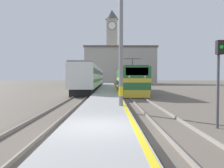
# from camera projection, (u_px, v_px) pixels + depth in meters

# --- Properties ---
(ground_plane) EXTENTS (200.00, 200.00, 0.00)m
(ground_plane) POSITION_uv_depth(u_px,v_px,m) (108.00, 90.00, 37.96)
(ground_plane) COLOR #60564C
(platform) EXTENTS (2.89, 140.00, 0.45)m
(platform) POSITION_uv_depth(u_px,v_px,m) (107.00, 90.00, 32.96)
(platform) COLOR #999999
(platform) RESTS_ON ground
(rail_track_near) EXTENTS (2.84, 140.00, 0.16)m
(rail_track_near) POSITION_uv_depth(u_px,v_px,m) (128.00, 92.00, 33.00)
(rail_track_near) COLOR #60564C
(rail_track_near) RESTS_ON ground
(rail_track_far) EXTENTS (2.83, 140.00, 0.16)m
(rail_track_far) POSITION_uv_depth(u_px,v_px,m) (89.00, 92.00, 32.94)
(rail_track_far) COLOR #60564C
(rail_track_far) RESTS_ON ground
(locomotive_train) EXTENTS (2.92, 19.27, 4.51)m
(locomotive_train) POSITION_uv_depth(u_px,v_px,m) (129.00, 80.00, 31.73)
(locomotive_train) COLOR black
(locomotive_train) RESTS_ON ground
(passenger_train) EXTENTS (2.92, 30.41, 4.01)m
(passenger_train) POSITION_uv_depth(u_px,v_px,m) (92.00, 77.00, 38.06)
(passenger_train) COLOR black
(passenger_train) RESTS_ON ground
(catenary_mast) EXTENTS (2.38, 0.28, 7.80)m
(catenary_mast) POSITION_uv_depth(u_px,v_px,m) (122.00, 44.00, 13.53)
(catenary_mast) COLOR gray
(catenary_mast) RESTS_ON platform
(clock_tower) EXTENTS (5.15, 5.15, 28.31)m
(clock_tower) POSITION_uv_depth(u_px,v_px,m) (112.00, 44.00, 84.98)
(clock_tower) COLOR #ADA393
(clock_tower) RESTS_ON ground
(station_building) EXTENTS (23.51, 7.75, 12.10)m
(station_building) POSITION_uv_depth(u_px,v_px,m) (120.00, 65.00, 71.83)
(station_building) COLOR #A8A399
(station_building) RESTS_ON ground
(signal_post) EXTENTS (0.30, 0.39, 3.80)m
(signal_post) POSITION_uv_depth(u_px,v_px,m) (219.00, 69.00, 9.38)
(signal_post) COLOR #4C4C51
(signal_post) RESTS_ON ground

